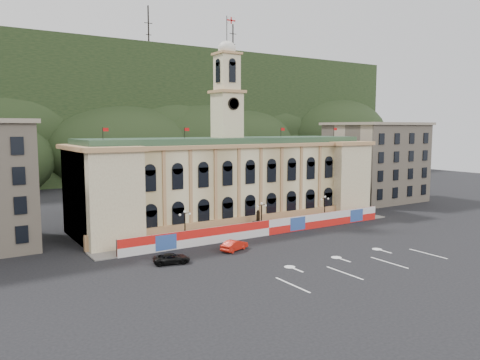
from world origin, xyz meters
TOP-DOWN VIEW (x-y plane):
  - ground at (0.00, 0.00)m, footprint 260.00×260.00m
  - lane_markings at (0.00, -5.00)m, footprint 26.00×10.00m
  - hill_ridge at (0.03, 121.99)m, footprint 230.00×80.00m
  - city_hall at (0.00, 27.63)m, footprint 56.20×17.60m
  - side_building_right at (43.00, 30.93)m, footprint 21.00×17.00m
  - hoarding_fence at (0.06, 15.07)m, footprint 50.00×0.44m
  - pavement at (0.00, 17.75)m, footprint 56.00×5.50m
  - statue at (0.00, 18.00)m, footprint 1.40×1.40m
  - lamp_left at (-14.00, 17.00)m, footprint 1.96×0.44m
  - lamp_center at (0.00, 17.00)m, footprint 1.96×0.44m
  - lamp_right at (14.00, 17.00)m, footprint 1.96×0.44m
  - red_sedan at (-9.71, 9.92)m, footprint 4.80×5.75m
  - black_suv at (-19.89, 8.83)m, footprint 4.30×5.71m

SIDE VIEW (x-z plane):
  - ground at x=0.00m, z-range 0.00..0.00m
  - lane_markings at x=0.00m, z-range -0.01..0.01m
  - pavement at x=0.00m, z-range 0.00..0.16m
  - black_suv at x=-19.89m, z-range 0.00..1.32m
  - red_sedan at x=-9.71m, z-range 0.00..1.53m
  - statue at x=0.00m, z-range -0.67..3.05m
  - hoarding_fence at x=0.06m, z-range 0.00..2.50m
  - lamp_left at x=-14.00m, z-range 0.50..5.65m
  - lamp_center at x=0.00m, z-range 0.50..5.65m
  - lamp_right at x=14.00m, z-range 0.50..5.65m
  - city_hall at x=0.00m, z-range -10.70..26.40m
  - side_building_right at x=43.00m, z-range 0.03..18.63m
  - hill_ridge at x=0.03m, z-range -12.52..51.48m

